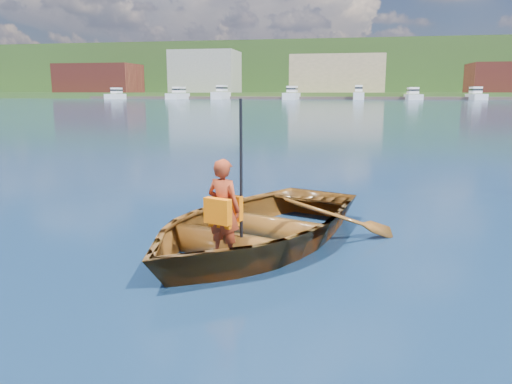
{
  "coord_description": "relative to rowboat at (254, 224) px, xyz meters",
  "views": [
    {
      "loc": [
        0.18,
        -5.57,
        2.06
      ],
      "look_at": [
        -1.05,
        0.89,
        0.74
      ],
      "focal_mm": 35.0,
      "sensor_mm": 36.0,
      "label": 1
    }
  ],
  "objects": [
    {
      "name": "waterfront_buildings",
      "position": [
        -6.66,
        164.11,
        7.45
      ],
      "size": [
        202.0,
        16.0,
        14.0
      ],
      "color": "brown",
      "rests_on": "ground"
    },
    {
      "name": "rowboat",
      "position": [
        0.0,
        0.0,
        0.0
      ],
      "size": [
        4.41,
        5.1,
        0.89
      ],
      "color": "brown",
      "rests_on": "ground"
    },
    {
      "name": "child_paddler",
      "position": [
        -0.19,
        -0.89,
        0.41
      ],
      "size": [
        0.51,
        0.43,
        1.89
      ],
      "color": "#9E3519",
      "rests_on": "ground"
    },
    {
      "name": "ground",
      "position": [
        1.08,
        -0.89,
        -0.29
      ],
      "size": [
        600.0,
        600.0,
        0.0
      ],
      "color": "#123145",
      "rests_on": "ground"
    },
    {
      "name": "shoreline",
      "position": [
        1.08,
        235.72,
        10.03
      ],
      "size": [
        400.0,
        140.0,
        22.0
      ],
      "color": "#355924",
      "rests_on": "ground"
    },
    {
      "name": "dock",
      "position": [
        -7.35,
        147.11,
        0.11
      ],
      "size": [
        159.99,
        12.26,
        0.8
      ],
      "color": "#4F413A",
      "rests_on": "ground"
    },
    {
      "name": "hillside_trees",
      "position": [
        7.63,
        233.92,
        16.71
      ],
      "size": [
        294.94,
        86.59,
        25.51
      ],
      "color": "#382314",
      "rests_on": "ground"
    },
    {
      "name": "marina_yachts",
      "position": [
        1.49,
        142.44,
        1.08
      ],
      "size": [
        144.76,
        13.87,
        4.43
      ],
      "color": "white",
      "rests_on": "ground"
    }
  ]
}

